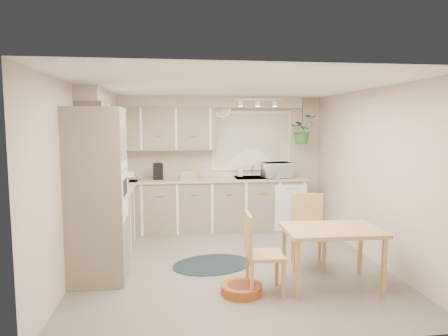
{
  "coord_description": "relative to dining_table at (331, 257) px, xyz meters",
  "views": [
    {
      "loc": [
        -0.78,
        -5.25,
        1.9
      ],
      "look_at": [
        -0.02,
        0.55,
        1.26
      ],
      "focal_mm": 32.0,
      "sensor_mm": 36.0,
      "label": 1
    }
  ],
  "objects": [
    {
      "name": "range_hood",
      "position": [
        -2.77,
        1.2,
        1.05
      ],
      "size": [
        0.4,
        0.6,
        0.14
      ],
      "primitive_type": "cube",
      "color": "silver",
      "rests_on": "upper_cab_left"
    },
    {
      "name": "hanging_plant",
      "position": [
        0.48,
        2.6,
        1.4
      ],
      "size": [
        0.6,
        0.63,
        0.4
      ],
      "primitive_type": "imported",
      "rotation": [
        0.0,
        0.0,
        0.29
      ],
      "color": "#2D692A",
      "rests_on": "ceiling"
    },
    {
      "name": "dining_table",
      "position": [
        0.0,
        0.0,
        0.0
      ],
      "size": [
        1.13,
        0.77,
        0.7
      ],
      "primitive_type": "cube",
      "rotation": [
        0.0,
        0.0,
        -0.03
      ],
      "color": "tan",
      "rests_on": "floor"
    },
    {
      "name": "braided_rug",
      "position": [
        -1.32,
        0.88,
        -0.34
      ],
      "size": [
        1.27,
        1.08,
        0.01
      ],
      "primitive_type": "ellipsoid",
      "rotation": [
        0.0,
        0.0,
        0.27
      ],
      "color": "black",
      "rests_on": "floor"
    },
    {
      "name": "chair_left",
      "position": [
        -0.82,
        -0.07,
        0.11
      ],
      "size": [
        0.45,
        0.45,
        0.91
      ],
      "primitive_type": "cube",
      "rotation": [
        0.0,
        0.0,
        -1.62
      ],
      "color": "tan",
      "rests_on": "floor"
    },
    {
      "name": "base_cab_left",
      "position": [
        -2.77,
        1.77,
        0.1
      ],
      "size": [
        0.6,
        1.85,
        0.9
      ],
      "primitive_type": "cube",
      "color": "gray",
      "rests_on": "floor"
    },
    {
      "name": "wall_oven_face",
      "position": [
        -2.42,
        0.52,
        0.7
      ],
      "size": [
        0.02,
        0.56,
        0.58
      ],
      "primitive_type": "cube",
      "color": "silver",
      "rests_on": "oven_stack"
    },
    {
      "name": "floor",
      "position": [
        -1.07,
        0.9,
        -0.35
      ],
      "size": [
        4.2,
        4.2,
        0.0
      ],
      "primitive_type": "plane",
      "color": "slate",
      "rests_on": "ground"
    },
    {
      "name": "soffit_left",
      "position": [
        -2.92,
        1.9,
        1.95
      ],
      "size": [
        0.3,
        2.0,
        0.2
      ],
      "primitive_type": "cube",
      "color": "beige",
      "rests_on": "wall_left"
    },
    {
      "name": "counter_back",
      "position": [
        -1.27,
        2.69,
        0.57
      ],
      "size": [
        3.64,
        0.64,
        0.04
      ],
      "primitive_type": "cube",
      "color": "tan",
      "rests_on": "base_cab_back"
    },
    {
      "name": "dishwasher_front",
      "position": [
        0.23,
        2.39,
        0.08
      ],
      "size": [
        0.58,
        0.02,
        0.83
      ],
      "primitive_type": "cube",
      "color": "silver",
      "rests_on": "base_cab_back"
    },
    {
      "name": "knife_block",
      "position": [
        -1.44,
        2.75,
        0.71
      ],
      "size": [
        0.12,
        0.12,
        0.24
      ],
      "primitive_type": "cube",
      "rotation": [
        0.0,
        0.0,
        -0.13
      ],
      "color": "tan",
      "rests_on": "counter_back"
    },
    {
      "name": "track_light_bar",
      "position": [
        -0.37,
        2.45,
        1.98
      ],
      "size": [
        0.8,
        0.04,
        0.04
      ],
      "primitive_type": "cube",
      "color": "silver",
      "rests_on": "ceiling"
    },
    {
      "name": "window_frame",
      "position": [
        -0.37,
        2.98,
        1.25
      ],
      "size": [
        1.5,
        0.02,
        1.1
      ],
      "primitive_type": "cube",
      "color": "white",
      "rests_on": "wall_back"
    },
    {
      "name": "soffit_back",
      "position": [
        -1.27,
        2.85,
        1.95
      ],
      "size": [
        3.6,
        0.3,
        0.2
      ],
      "primitive_type": "cube",
      "color": "beige",
      "rests_on": "wall_back"
    },
    {
      "name": "pet_bed",
      "position": [
        -1.09,
        -0.09,
        -0.29
      ],
      "size": [
        0.62,
        0.62,
        0.11
      ],
      "primitive_type": "cylinder",
      "rotation": [
        0.0,
        0.0,
        0.42
      ],
      "color": "#AD4E22",
      "rests_on": "floor"
    },
    {
      "name": "wall_back",
      "position": [
        -1.07,
        3.0,
        0.85
      ],
      "size": [
        4.0,
        0.04,
        2.4
      ],
      "primitive_type": "cube",
      "color": "beige",
      "rests_on": "floor"
    },
    {
      "name": "wall_left",
      "position": [
        -3.07,
        0.9,
        0.85
      ],
      "size": [
        0.04,
        4.2,
        2.4
      ],
      "primitive_type": "cube",
      "color": "beige",
      "rests_on": "floor"
    },
    {
      "name": "microwave",
      "position": [
        0.03,
        2.6,
        0.76
      ],
      "size": [
        0.55,
        0.38,
        0.34
      ],
      "primitive_type": "imported",
      "rotation": [
        0.0,
        0.0,
        0.2
      ],
      "color": "silver",
      "rests_on": "counter_back"
    },
    {
      "name": "wall_clock",
      "position": [
        -0.92,
        2.97,
        1.83
      ],
      "size": [
        0.3,
        0.03,
        0.3
      ],
      "primitive_type": "cylinder",
      "rotation": [
        1.57,
        0.0,
        0.0
      ],
      "color": "#DCBB4D",
      "rests_on": "wall_back"
    },
    {
      "name": "toaster",
      "position": [
        -1.58,
        2.72,
        0.67
      ],
      "size": [
        0.25,
        0.15,
        0.15
      ],
      "primitive_type": "cube",
      "rotation": [
        0.0,
        0.0,
        0.03
      ],
      "color": "#A5A9AD",
      "rests_on": "counter_back"
    },
    {
      "name": "wall_front",
      "position": [
        -1.07,
        -1.2,
        0.85
      ],
      "size": [
        4.0,
        0.04,
        2.4
      ],
      "primitive_type": "cube",
      "color": "beige",
      "rests_on": "floor"
    },
    {
      "name": "ceiling",
      "position": [
        -1.07,
        0.9,
        2.05
      ],
      "size": [
        4.2,
        4.2,
        0.0
      ],
      "primitive_type": "plane",
      "color": "white",
      "rests_on": "wall_back"
    },
    {
      "name": "soap_bottle",
      "position": [
        -0.6,
        2.85,
        0.64
      ],
      "size": [
        0.11,
        0.21,
        0.09
      ],
      "primitive_type": "imported",
      "rotation": [
        0.0,
        0.0,
        -0.12
      ],
      "color": "silver",
      "rests_on": "counter_back"
    },
    {
      "name": "counter_left",
      "position": [
        -2.76,
        1.77,
        0.57
      ],
      "size": [
        0.64,
        1.89,
        0.04
      ],
      "primitive_type": "cube",
      "color": "tan",
      "rests_on": "base_cab_left"
    },
    {
      "name": "chair_back",
      "position": [
        -0.06,
        0.63,
        0.13
      ],
      "size": [
        0.54,
        0.54,
        0.96
      ],
      "primitive_type": "cube",
      "rotation": [
        0.0,
        0.0,
        2.93
      ],
      "color": "tan",
      "rests_on": "floor"
    },
    {
      "name": "upper_cab_back",
      "position": [
        -2.07,
        2.82,
        1.48
      ],
      "size": [
        2.0,
        0.35,
        0.75
      ],
      "primitive_type": "cube",
      "color": "gray",
      "rests_on": "wall_back"
    },
    {
      "name": "cooktop",
      "position": [
        -2.75,
        1.2,
        0.6
      ],
      "size": [
        0.52,
        0.58,
        0.02
      ],
      "primitive_type": "cube",
      "color": "silver",
      "rests_on": "counter_left"
    },
    {
      "name": "coffee_maker",
      "position": [
        -2.1,
        2.7,
        0.74
      ],
      "size": [
        0.19,
        0.22,
        0.29
      ],
      "primitive_type": "cube",
      "rotation": [
        0.0,
        0.0,
        0.13
      ],
      "color": "black",
      "rests_on": "counter_back"
    },
    {
      "name": "wall_right",
      "position": [
        0.93,
        0.9,
        0.85
      ],
      "size": [
        0.04,
        4.2,
        2.4
      ],
      "primitive_type": "cube",
      "color": "beige",
      "rests_on": "floor"
    },
    {
      "name": "sink",
      "position": [
        -0.37,
        2.7,
        0.55
      ],
      "size": [
        0.7,
        0.48,
        0.1
      ],
      "primitive_type": "cube",
      "color": "#A5A9AD",
      "rests_on": "counter_back"
    },
    {
      "name": "oven_stack",
      "position": [
        -2.74,
        0.52,
        0.7
      ],
      "size": [
        0.65,
        0.65,
        2.1
      ],
      "primitive_type": "cube",
      "color": "gray",
      "rests_on": "floor"
    },
    {
      "name": "upper_cab_left",
      "position": [
        -2.89,
        1.9,
        1.48
      ],
      "size": [
        0.35,
        2.0,
        0.75
      ],
      "primitive_type": "cube",
      "color": "gray",
      "rests_on": "wall_left"
    },
    {
      "name": "window_blinds",
      "position": [
        -0.37,
        2.97,
        1.25
      ],
      "size": [
        1.4,
        0.02,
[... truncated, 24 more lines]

